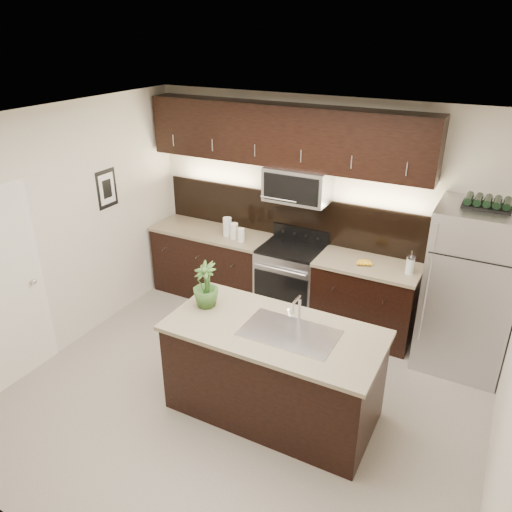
{
  "coord_description": "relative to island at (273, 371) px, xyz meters",
  "views": [
    {
      "loc": [
        1.95,
        -3.43,
        3.43
      ],
      "look_at": [
        -0.14,
        0.55,
        1.32
      ],
      "focal_mm": 35.0,
      "sensor_mm": 36.0,
      "label": 1
    }
  ],
  "objects": [
    {
      "name": "ground",
      "position": [
        -0.34,
        0.02,
        -0.47
      ],
      "size": [
        4.5,
        4.5,
        0.0
      ],
      "primitive_type": "plane",
      "color": "gray",
      "rests_on": "ground"
    },
    {
      "name": "room_walls",
      "position": [
        -0.45,
        -0.01,
        1.22
      ],
      "size": [
        4.52,
        4.02,
        2.71
      ],
      "color": "beige",
      "rests_on": "ground"
    },
    {
      "name": "counter_run",
      "position": [
        -0.8,
        1.71,
        -0.0
      ],
      "size": [
        3.51,
        0.65,
        0.94
      ],
      "color": "black",
      "rests_on": "ground"
    },
    {
      "name": "upper_fixtures",
      "position": [
        -0.77,
        1.86,
        1.67
      ],
      "size": [
        3.49,
        0.4,
        1.66
      ],
      "color": "black",
      "rests_on": "counter_run"
    },
    {
      "name": "island",
      "position": [
        0.0,
        0.0,
        0.0
      ],
      "size": [
        1.96,
        0.96,
        0.94
      ],
      "color": "black",
      "rests_on": "ground"
    },
    {
      "name": "sink_faucet",
      "position": [
        0.15,
        0.01,
        0.48
      ],
      "size": [
        0.84,
        0.5,
        0.28
      ],
      "color": "silver",
      "rests_on": "island"
    },
    {
      "name": "refrigerator",
      "position": [
        1.46,
        1.65,
        0.43
      ],
      "size": [
        0.87,
        0.79,
        1.81
      ],
      "primitive_type": "cube",
      "color": "#B2B2B7",
      "rests_on": "ground"
    },
    {
      "name": "wine_rack",
      "position": [
        1.46,
        1.65,
        1.38
      ],
      "size": [
        0.45,
        0.28,
        0.1
      ],
      "color": "black",
      "rests_on": "refrigerator"
    },
    {
      "name": "plant",
      "position": [
        -0.76,
        0.06,
        0.69
      ],
      "size": [
        0.33,
        0.33,
        0.45
      ],
      "primitive_type": "imported",
      "rotation": [
        0.0,
        0.0,
        -0.4
      ],
      "color": "#315823",
      "rests_on": "island"
    },
    {
      "name": "canisters",
      "position": [
        -1.38,
        1.63,
        0.57
      ],
      "size": [
        0.35,
        0.18,
        0.24
      ],
      "rotation": [
        0.0,
        0.0,
        -0.32
      ],
      "color": "silver",
      "rests_on": "counter_run"
    },
    {
      "name": "french_press",
      "position": [
        0.83,
        1.66,
        0.57
      ],
      "size": [
        0.09,
        0.09,
        0.27
      ],
      "rotation": [
        0.0,
        0.0,
        0.21
      ],
      "color": "silver",
      "rests_on": "counter_run"
    },
    {
      "name": "bananas",
      "position": [
        0.28,
        1.63,
        0.5
      ],
      "size": [
        0.23,
        0.2,
        0.06
      ],
      "primitive_type": "ellipsoid",
      "rotation": [
        0.0,
        0.0,
        0.37
      ],
      "color": "gold",
      "rests_on": "counter_run"
    }
  ]
}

